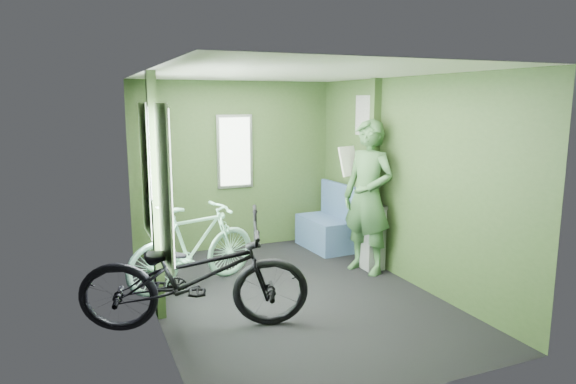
% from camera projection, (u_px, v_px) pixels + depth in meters
% --- Properties ---
extents(room, '(4.00, 4.02, 2.31)m').
position_uv_depth(room, '(287.00, 161.00, 5.20)').
color(room, black).
rests_on(room, ground).
extents(bicycle_black, '(2.19, 1.44, 1.18)m').
position_uv_depth(bicycle_black, '(197.00, 331.00, 4.59)').
color(bicycle_black, black).
rests_on(bicycle_black, ground).
extents(bicycle_mint, '(1.66, 1.00, 0.99)m').
position_uv_depth(bicycle_mint, '(195.00, 287.00, 5.69)').
color(bicycle_mint, '#89D2AF').
rests_on(bicycle_mint, ground).
extents(passenger, '(0.66, 0.78, 1.82)m').
position_uv_depth(passenger, '(368.00, 197.00, 6.06)').
color(passenger, '#365E33').
rests_on(passenger, ground).
extents(waste_box, '(0.23, 0.33, 0.79)m').
position_uv_depth(waste_box, '(371.00, 236.00, 6.28)').
color(waste_box, slate).
rests_on(waste_box, ground).
extents(bench_seat, '(0.53, 0.89, 0.91)m').
position_uv_depth(bench_seat, '(326.00, 229.00, 7.13)').
color(bench_seat, navy).
rests_on(bench_seat, ground).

